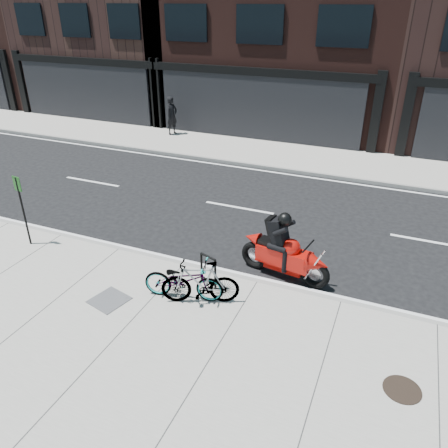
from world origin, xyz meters
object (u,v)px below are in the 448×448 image
at_px(pedestrian, 172,116).
at_px(sign_post, 22,205).
at_px(bike_rack, 208,268).
at_px(bicycle_rear, 200,282).
at_px(bicycle_front, 183,280).
at_px(motorcycle, 288,253).
at_px(manhole_cover, 402,390).
at_px(utility_grate, 109,300).

height_order(pedestrian, sign_post, sign_post).
bearing_deg(sign_post, bike_rack, 8.04).
bearing_deg(pedestrian, bike_rack, -134.15).
height_order(bicycle_rear, pedestrian, pedestrian).
relative_size(bicycle_front, motorcycle, 0.77).
xyz_separation_m(bicycle_front, bicycle_rear, (0.42, -0.00, 0.04)).
xyz_separation_m(motorcycle, manhole_cover, (2.84, -2.74, -0.58)).
xyz_separation_m(bike_rack, utility_grate, (-1.85, -1.39, -0.49)).
height_order(bicycle_rear, motorcycle, motorcycle).
xyz_separation_m(bicycle_front, manhole_cover, (4.74, -0.89, -0.47)).
bearing_deg(bike_rack, bicycle_rear, -81.76).
relative_size(bicycle_rear, manhole_cover, 2.64).
relative_size(bike_rack, bicycle_front, 0.46).
xyz_separation_m(bicycle_front, sign_post, (-5.09, 0.53, 0.71)).
bearing_deg(manhole_cover, pedestrian, 132.20).
distance_m(motorcycle, utility_grate, 4.35).
bearing_deg(bike_rack, manhole_cover, -18.94).
relative_size(bike_rack, bicycle_rear, 0.48).
distance_m(manhole_cover, utility_grate, 6.27).
relative_size(bike_rack, pedestrian, 0.46).
relative_size(utility_grate, sign_post, 0.38).
distance_m(bike_rack, utility_grate, 2.36).
bearing_deg(bicycle_rear, pedestrian, -170.83).
distance_m(bicycle_rear, motorcycle, 2.38).
bearing_deg(bicycle_front, pedestrian, 18.05).
relative_size(bike_rack, motorcycle, 0.35).
distance_m(bike_rack, pedestrian, 13.26).
distance_m(bicycle_rear, sign_post, 5.57).
height_order(bike_rack, utility_grate, bike_rack).
bearing_deg(sign_post, motorcycle, 17.73).
bearing_deg(sign_post, manhole_cover, -1.20).
height_order(pedestrian, utility_grate, pedestrian).
bearing_deg(bike_rack, bicycle_front, -117.48).
xyz_separation_m(bike_rack, motorcycle, (1.58, 1.23, 0.10)).
bearing_deg(motorcycle, sign_post, -159.81).
relative_size(bicycle_front, bicycle_rear, 1.05).
bearing_deg(motorcycle, manhole_cover, -34.54).
xyz_separation_m(bicycle_front, motorcycle, (1.91, 1.85, 0.11)).
height_order(bike_rack, sign_post, sign_post).
bearing_deg(manhole_cover, bike_rack, 161.06).
bearing_deg(pedestrian, sign_post, -158.04).
bearing_deg(bicycle_front, manhole_cover, -112.45).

